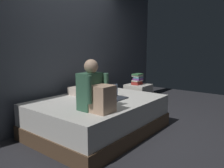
{
  "coord_description": "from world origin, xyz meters",
  "views": [
    {
      "loc": [
        -2.71,
        -1.95,
        1.34
      ],
      "look_at": [
        -0.1,
        0.1,
        0.78
      ],
      "focal_mm": 35.44,
      "sensor_mm": 36.0,
      "label": 1
    }
  ],
  "objects_px": {
    "bed": "(98,116)",
    "pillow": "(87,90)",
    "nightstand": "(138,98)",
    "clothes_pile": "(99,88)",
    "book_stack": "(137,79)",
    "laptop": "(115,95)",
    "person_sitting": "(95,91)"
  },
  "relations": [
    {
      "from": "bed",
      "to": "clothes_pile",
      "type": "relative_size",
      "value": 6.96
    },
    {
      "from": "book_stack",
      "to": "pillow",
      "type": "bearing_deg",
      "value": 160.82
    },
    {
      "from": "bed",
      "to": "nightstand",
      "type": "relative_size",
      "value": 3.42
    },
    {
      "from": "laptop",
      "to": "clothes_pile",
      "type": "xyz_separation_m",
      "value": [
        0.28,
        0.58,
        0.0
      ]
    },
    {
      "from": "bed",
      "to": "pillow",
      "type": "relative_size",
      "value": 3.57
    },
    {
      "from": "nightstand",
      "to": "book_stack",
      "type": "relative_size",
      "value": 2.61
    },
    {
      "from": "nightstand",
      "to": "laptop",
      "type": "relative_size",
      "value": 1.83
    },
    {
      "from": "bed",
      "to": "clothes_pile",
      "type": "bearing_deg",
      "value": 40.54
    },
    {
      "from": "pillow",
      "to": "book_stack",
      "type": "xyz_separation_m",
      "value": [
        1.08,
        -0.37,
        0.1
      ]
    },
    {
      "from": "bed",
      "to": "laptop",
      "type": "bearing_deg",
      "value": -42.67
    },
    {
      "from": "pillow",
      "to": "bed",
      "type": "bearing_deg",
      "value": -114.36
    },
    {
      "from": "nightstand",
      "to": "laptop",
      "type": "height_order",
      "value": "laptop"
    },
    {
      "from": "nightstand",
      "to": "person_sitting",
      "type": "distance_m",
      "value": 1.9
    },
    {
      "from": "nightstand",
      "to": "person_sitting",
      "type": "xyz_separation_m",
      "value": [
        -1.78,
        -0.44,
        0.49
      ]
    },
    {
      "from": "bed",
      "to": "clothes_pile",
      "type": "distance_m",
      "value": 0.7
    },
    {
      "from": "nightstand",
      "to": "pillow",
      "type": "xyz_separation_m",
      "value": [
        -1.1,
        0.39,
        0.3
      ]
    },
    {
      "from": "bed",
      "to": "person_sitting",
      "type": "height_order",
      "value": "person_sitting"
    },
    {
      "from": "person_sitting",
      "to": "clothes_pile",
      "type": "bearing_deg",
      "value": 39.39
    },
    {
      "from": "pillow",
      "to": "clothes_pile",
      "type": "xyz_separation_m",
      "value": [
        0.27,
        -0.05,
        -0.01
      ]
    },
    {
      "from": "bed",
      "to": "person_sitting",
      "type": "xyz_separation_m",
      "value": [
        -0.48,
        -0.38,
        0.52
      ]
    },
    {
      "from": "person_sitting",
      "to": "book_stack",
      "type": "distance_m",
      "value": 1.82
    },
    {
      "from": "person_sitting",
      "to": "book_stack",
      "type": "relative_size",
      "value": 2.93
    },
    {
      "from": "laptop",
      "to": "pillow",
      "type": "xyz_separation_m",
      "value": [
        0.01,
        0.63,
        0.01
      ]
    },
    {
      "from": "nightstand",
      "to": "laptop",
      "type": "distance_m",
      "value": 1.17
    },
    {
      "from": "bed",
      "to": "pillow",
      "type": "height_order",
      "value": "pillow"
    },
    {
      "from": "nightstand",
      "to": "clothes_pile",
      "type": "distance_m",
      "value": 0.94
    },
    {
      "from": "bed",
      "to": "person_sitting",
      "type": "relative_size",
      "value": 3.05
    },
    {
      "from": "bed",
      "to": "laptop",
      "type": "height_order",
      "value": "laptop"
    },
    {
      "from": "laptop",
      "to": "person_sitting",
      "type": "bearing_deg",
      "value": -163.65
    },
    {
      "from": "person_sitting",
      "to": "clothes_pile",
      "type": "xyz_separation_m",
      "value": [
        0.95,
        0.78,
        -0.19
      ]
    },
    {
      "from": "book_stack",
      "to": "laptop",
      "type": "bearing_deg",
      "value": -166.79
    },
    {
      "from": "nightstand",
      "to": "pillow",
      "type": "height_order",
      "value": "pillow"
    }
  ]
}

